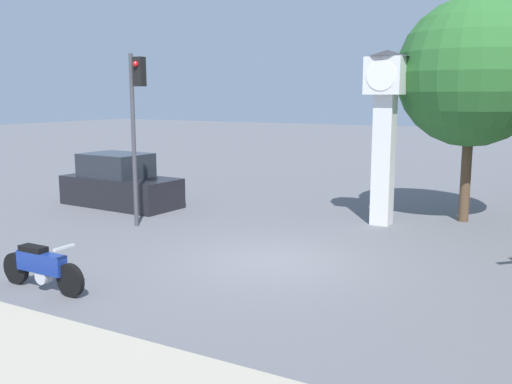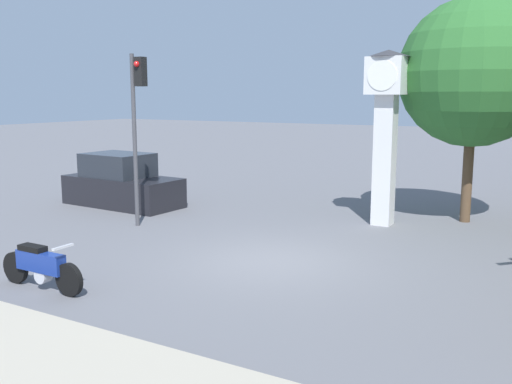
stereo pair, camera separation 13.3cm
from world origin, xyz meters
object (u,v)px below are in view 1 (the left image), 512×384
object	(u,v)px
traffic_light	(136,110)
parked_car	(120,184)
motorcycle	(42,267)
street_tree	(472,73)
clock_tower	(385,111)

from	to	relation	value
traffic_light	parked_car	distance (m)	4.31
motorcycle	street_tree	xyz separation A→B (m)	(6.06, 10.52, 3.94)
clock_tower	parked_car	bearing A→B (deg)	-169.57
motorcycle	street_tree	distance (m)	12.76
motorcycle	parked_car	world-z (taller)	parked_car
motorcycle	clock_tower	xyz separation A→B (m)	(4.02, 8.91, 2.86)
traffic_light	street_tree	xyz separation A→B (m)	(8.06, 5.35, 1.07)
clock_tower	street_tree	xyz separation A→B (m)	(2.04, 1.61, 1.08)
parked_car	motorcycle	bearing A→B (deg)	-54.04
motorcycle	clock_tower	distance (m)	10.18
motorcycle	parked_car	bearing A→B (deg)	123.17
motorcycle	clock_tower	bearing A→B (deg)	66.08
clock_tower	motorcycle	bearing A→B (deg)	-114.27
motorcycle	traffic_light	size ratio (longest dim) A/B	0.45
traffic_light	clock_tower	bearing A→B (deg)	31.87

